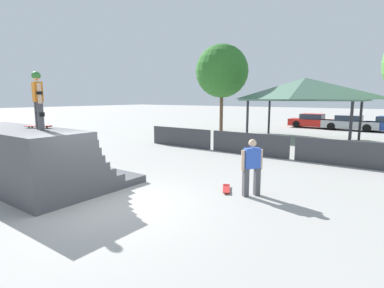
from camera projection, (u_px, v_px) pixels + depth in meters
name	position (u px, v px, depth m)	size (l,w,h in m)	color
ground_plane	(108.00, 205.00, 7.69)	(160.00, 160.00, 0.00)	#A3A09B
quarter_pipe_ramp	(27.00, 160.00, 9.44)	(5.66, 3.63, 1.83)	#4C4C51
skater_on_deck	(38.00, 96.00, 8.52)	(0.71, 0.35, 1.64)	#4C4C51
skateboard_on_deck	(39.00, 126.00, 9.00)	(0.86, 0.52, 0.09)	green
bystander_walking	(252.00, 165.00, 8.32)	(0.48, 0.57, 1.61)	#4C4C51
skateboard_on_ground	(226.00, 188.00, 8.92)	(0.57, 0.80, 0.09)	green
barrier_fence	(249.00, 144.00, 14.47)	(12.36, 0.12, 1.05)	#3D3D42
pavilion_shelter	(305.00, 89.00, 19.24)	(7.22, 4.46, 4.00)	#2D2D33
tree_far_back	(222.00, 71.00, 24.17)	(4.26, 4.26, 6.98)	brown
parked_car_red	(313.00, 121.00, 27.20)	(4.11, 1.81, 1.27)	red
parked_car_silver	(350.00, 123.00, 25.16)	(4.33, 1.68, 1.27)	#A8AAAF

